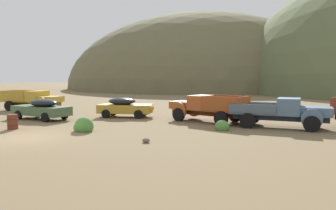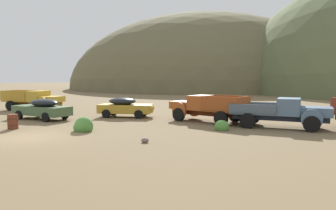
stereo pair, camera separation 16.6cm
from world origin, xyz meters
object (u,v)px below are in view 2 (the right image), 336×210
(car_weathered_green, at_px, (40,109))
(truck_chalk_blue, at_px, (287,112))
(truck_faded_yellow, at_px, (37,100))
(oil_drum_by_truck, at_px, (13,122))
(truck_oxide_orange, at_px, (203,107))
(car_mustard, at_px, (127,107))

(car_weathered_green, relative_size, truck_chalk_blue, 0.86)
(truck_faded_yellow, relative_size, truck_chalk_blue, 1.01)
(oil_drum_by_truck, bearing_deg, truck_oxide_orange, 39.87)
(truck_faded_yellow, xyz_separation_m, oil_drum_by_truck, (7.52, -9.20, -0.57))
(truck_faded_yellow, xyz_separation_m, car_weathered_green, (5.48, -4.97, -0.21))
(truck_faded_yellow, xyz_separation_m, truck_oxide_orange, (17.21, -1.10, -0.01))
(truck_chalk_blue, bearing_deg, car_mustard, 176.00)
(truck_faded_yellow, height_order, truck_chalk_blue, truck_faded_yellow)
(oil_drum_by_truck, bearing_deg, car_mustard, 67.47)
(oil_drum_by_truck, bearing_deg, truck_chalk_blue, 25.05)
(oil_drum_by_truck, bearing_deg, truck_faded_yellow, 129.27)
(truck_faded_yellow, distance_m, oil_drum_by_truck, 11.89)
(truck_faded_yellow, xyz_separation_m, truck_chalk_blue, (23.00, -1.96, -0.04))
(truck_oxide_orange, distance_m, oil_drum_by_truck, 12.64)
(truck_oxide_orange, bearing_deg, truck_chalk_blue, -173.70)
(car_weathered_green, height_order, truck_chalk_blue, truck_chalk_blue)
(truck_oxide_orange, bearing_deg, truck_faded_yellow, 11.05)
(truck_faded_yellow, bearing_deg, truck_oxide_orange, -11.20)
(truck_faded_yellow, xyz_separation_m, car_mustard, (10.85, -1.17, -0.22))
(car_mustard, xyz_separation_m, truck_chalk_blue, (12.15, -0.79, 0.18))
(car_mustard, bearing_deg, truck_oxide_orange, -13.85)
(truck_faded_yellow, relative_size, oil_drum_by_truck, 6.62)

